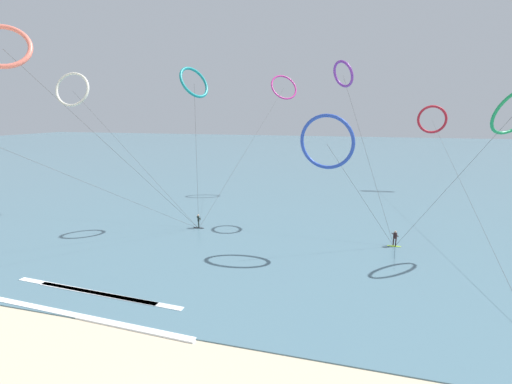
{
  "coord_description": "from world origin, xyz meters",
  "views": [
    {
      "loc": [
        8.59,
        -9.55,
        13.57
      ],
      "look_at": [
        0.0,
        22.81,
        6.04
      ],
      "focal_mm": 24.6,
      "sensor_mm": 36.0,
      "label": 1
    }
  ],
  "objects": [
    {
      "name": "sea_water",
      "position": [
        0.0,
        107.81,
        0.04
      ],
      "size": [
        400.0,
        200.0,
        0.08
      ],
      "primitive_type": "cube",
      "color": "slate",
      "rests_on": "ground"
    },
    {
      "name": "surfer_charcoal",
      "position": [
        -8.4,
        27.56,
        0.82
      ],
      "size": [
        1.4,
        0.7,
        1.7
      ],
      "rotation": [
        0.0,
        0.0,
        5.2
      ],
      "color": "black",
      "rests_on": "ground"
    },
    {
      "name": "surfer_lime",
      "position": [
        13.69,
        27.25,
        0.82
      ],
      "size": [
        1.4,
        0.73,
        1.7
      ],
      "rotation": [
        0.0,
        0.0,
        5.52
      ],
      "color": "#8CC62D",
      "rests_on": "ground"
    },
    {
      "name": "kite_violet",
      "position": [
        7.43,
        34.6,
        18.02
      ],
      "size": [
        7.91,
        9.1,
        19.61
      ],
      "rotation": [
        0.0,
        0.0,
        2.29
      ],
      "color": "purple",
      "rests_on": "ground"
    },
    {
      "name": "kite_coral",
      "position": [
        -15.86,
        11.69,
        18.24
      ],
      "size": [
        9.7,
        17.98,
        20.0
      ],
      "rotation": [
        0.0,
        0.0,
        0.66
      ],
      "color": "#EA7260",
      "rests_on": "ground"
    },
    {
      "name": "kite_ivory",
      "position": [
        -28.03,
        31.64,
        16.7
      ],
      "size": [
        22.18,
        5.42,
        19.06
      ],
      "rotation": [
        0.0,
        0.0,
        0.16
      ],
      "color": "silver",
      "rests_on": "ground"
    },
    {
      "name": "kite_magenta",
      "position": [
        -2.37,
        49.58,
        17.73
      ],
      "size": [
        8.65,
        24.47,
        19.82
      ],
      "rotation": [
        0.0,
        0.0,
        0.65
      ],
      "color": "#CC288E",
      "rests_on": "ground"
    },
    {
      "name": "kite_cobalt",
      "position": [
        6.57,
        23.57,
        10.97
      ],
      "size": [
        9.8,
        4.86,
        13.58
      ],
      "rotation": [
        0.0,
        0.0,
        2.91
      ],
      "color": "#2647B7",
      "rests_on": "ground"
    },
    {
      "name": "kite_teal",
      "position": [
        -8.69,
        28.4,
        16.94
      ],
      "size": [
        3.42,
        4.35,
        18.75
      ],
      "rotation": [
        0.0,
        0.0,
        1.15
      ],
      "color": "teal",
      "rests_on": "ground"
    },
    {
      "name": "kite_crimson",
      "position": [
        22.39,
        59.0,
        12.53
      ],
      "size": [
        4.98,
        47.9,
        15.03
      ],
      "rotation": [
        0.0,
        0.0,
        0.02
      ],
      "color": "red",
      "rests_on": "ground"
    },
    {
      "name": "wave_crest_near",
      "position": [
        -8.62,
        8.06,
        0.06
      ],
      "size": [
        17.57,
        1.27,
        0.12
      ],
      "primitive_type": "cube",
      "rotation": [
        0.0,
        0.0,
        -0.04
      ],
      "color": "white",
      "rests_on": "ground"
    },
    {
      "name": "wave_crest_mid",
      "position": [
        -9.53,
        10.97,
        0.06
      ],
      "size": [
        10.69,
        1.0,
        0.12
      ],
      "primitive_type": "cube",
      "rotation": [
        0.0,
        0.0,
        -0.05
      ],
      "color": "white",
      "rests_on": "ground"
    },
    {
      "name": "wave_crest_far",
      "position": [
        -9.68,
        11.03,
        0.06
      ],
      "size": [
        15.14,
        1.31,
        0.12
      ],
      "primitive_type": "cube",
      "rotation": [
        0.0,
        0.0,
        -0.05
      ],
      "color": "white",
      "rests_on": "ground"
    }
  ]
}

